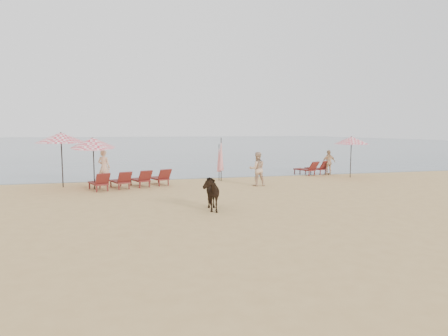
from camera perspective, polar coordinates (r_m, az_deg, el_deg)
The scene contains 13 objects.
ground at distance 11.99m, azimuth 5.95°, elevation -7.59°, with size 120.00×120.00×0.00m, color tan.
sea at distance 91.07m, azimuth -11.74°, elevation 3.93°, with size 160.00×140.00×0.06m, color #51606B.
lounger_cluster_left at distance 18.54m, azimuth -13.92°, elevation -1.71°, with size 3.97×2.74×0.58m.
lounger_cluster_right at distance 24.00m, azimuth 13.37°, elevation -0.01°, with size 2.13×2.09×0.59m.
umbrella_open_left_a at distance 19.61m, azimuth -23.59°, elevation 4.25°, with size 2.35×2.35×2.68m.
umbrella_open_left_b at distance 18.53m, azimuth -19.33°, elevation 3.66°, with size 1.98×2.02×2.53m.
umbrella_open_right at distance 23.08m, azimuth 18.84°, elevation 4.00°, with size 1.98×1.98×2.41m.
umbrella_closed_left at distance 20.36m, azimuth -0.44°, elevation 2.09°, with size 0.29×0.29×2.36m.
umbrella_closed_right at distance 20.58m, azimuth -0.76°, elevation 1.51°, with size 0.24×0.24×2.00m.
cow at distance 12.96m, azimuth -2.27°, elevation -3.74°, with size 0.67×1.48×1.25m, color black.
beachgoer_left at distance 19.87m, azimuth -17.81°, elevation 0.11°, with size 0.65×0.43×1.79m, color #DAAD88.
beachgoer_right_a at distance 18.68m, azimuth 5.08°, elevation -0.15°, with size 0.82×0.64×1.69m, color tan.
beachgoer_right_b at distance 24.09m, azimuth 15.67°, elevation 0.82°, with size 0.91×0.38×1.55m, color #DBB389.
Camera 1 is at (-4.05, -10.94, 2.77)m, focal length 30.00 mm.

